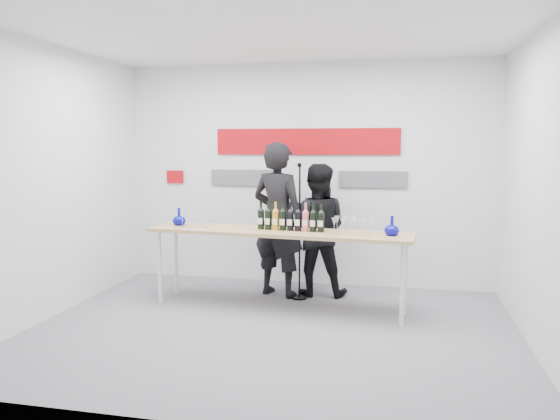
{
  "coord_description": "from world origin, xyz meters",
  "views": [
    {
      "loc": [
        1.25,
        -5.33,
        1.91
      ],
      "look_at": [
        -0.11,
        0.84,
        1.15
      ],
      "focal_mm": 35.0,
      "sensor_mm": 36.0,
      "label": 1
    }
  ],
  "objects_px": {
    "mic_stand": "(299,258)",
    "tasting_table": "(278,236)",
    "presenter_left": "(278,220)",
    "presenter_right": "(316,230)"
  },
  "relations": [
    {
      "from": "presenter_left",
      "to": "presenter_right",
      "type": "distance_m",
      "value": 0.5
    },
    {
      "from": "mic_stand",
      "to": "tasting_table",
      "type": "bearing_deg",
      "value": -101.66
    },
    {
      "from": "presenter_left",
      "to": "mic_stand",
      "type": "bearing_deg",
      "value": 179.5
    },
    {
      "from": "tasting_table",
      "to": "mic_stand",
      "type": "bearing_deg",
      "value": 74.04
    },
    {
      "from": "tasting_table",
      "to": "presenter_left",
      "type": "bearing_deg",
      "value": 107.41
    },
    {
      "from": "tasting_table",
      "to": "mic_stand",
      "type": "relative_size",
      "value": 1.84
    },
    {
      "from": "presenter_left",
      "to": "mic_stand",
      "type": "height_order",
      "value": "presenter_left"
    },
    {
      "from": "tasting_table",
      "to": "presenter_right",
      "type": "distance_m",
      "value": 0.77
    },
    {
      "from": "tasting_table",
      "to": "presenter_right",
      "type": "height_order",
      "value": "presenter_right"
    },
    {
      "from": "presenter_right",
      "to": "mic_stand",
      "type": "bearing_deg",
      "value": 51.36
    }
  ]
}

